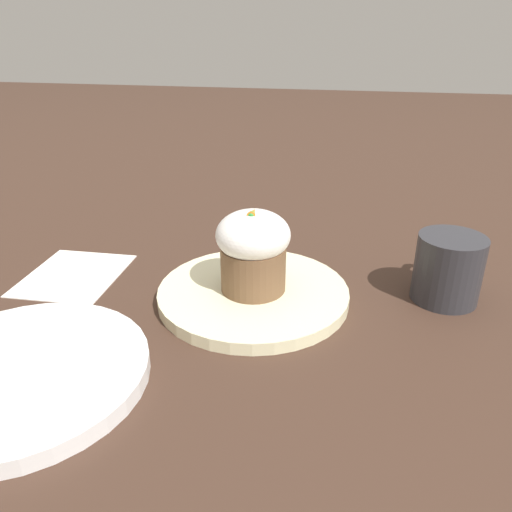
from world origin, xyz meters
name	(u,v)px	position (x,y,z in m)	size (l,w,h in m)	color
ground_plane	(253,299)	(0.00, 0.00, 0.00)	(4.00, 4.00, 0.00)	#3D281E
dessert_plate	(253,294)	(0.00, 0.00, 0.01)	(0.22, 0.22, 0.01)	beige
carrot_cake	(256,251)	(0.00, 0.00, 0.06)	(0.08, 0.08, 0.10)	brown
spoon	(244,274)	(0.03, 0.02, 0.02)	(0.11, 0.05, 0.01)	#B7B7BC
coffee_cup	(448,268)	(0.05, -0.22, 0.04)	(0.11, 0.08, 0.08)	#2D2D33
side_plate	(23,374)	(-0.19, 0.17, 0.01)	(0.23, 0.23, 0.02)	white
paper_napkin	(74,275)	(0.01, 0.24, 0.00)	(0.14, 0.12, 0.00)	white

